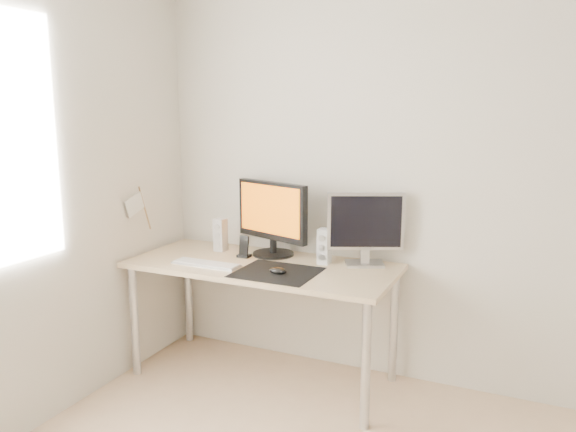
% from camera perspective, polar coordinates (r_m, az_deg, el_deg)
% --- Properties ---
extents(wall_back, '(3.50, 0.00, 3.50)m').
position_cam_1_polar(wall_back, '(3.32, 14.76, 3.77)').
color(wall_back, silver).
rests_on(wall_back, ground).
extents(mousepad, '(0.45, 0.40, 0.00)m').
position_cam_1_polar(mousepad, '(3.18, -1.14, -5.74)').
color(mousepad, black).
rests_on(mousepad, desk).
extents(mouse, '(0.10, 0.06, 0.04)m').
position_cam_1_polar(mouse, '(3.14, -1.05, -5.57)').
color(mouse, black).
rests_on(mouse, mousepad).
extents(desk, '(1.60, 0.70, 0.73)m').
position_cam_1_polar(desk, '(3.39, -2.65, -6.10)').
color(desk, '#D1B587').
rests_on(desk, ground).
extents(main_monitor, '(0.54, 0.33, 0.47)m').
position_cam_1_polar(main_monitor, '(3.49, -1.63, 0.03)').
color(main_monitor, black).
rests_on(main_monitor, desk).
extents(second_monitor, '(0.43, 0.24, 0.43)m').
position_cam_1_polar(second_monitor, '(3.30, 7.89, -0.93)').
color(second_monitor, silver).
rests_on(second_monitor, desk).
extents(speaker_left, '(0.07, 0.08, 0.21)m').
position_cam_1_polar(speaker_left, '(3.66, -6.88, -1.91)').
color(speaker_left, silver).
rests_on(speaker_left, desk).
extents(speaker_right, '(0.07, 0.08, 0.21)m').
position_cam_1_polar(speaker_right, '(3.34, 3.71, -3.09)').
color(speaker_right, white).
rests_on(speaker_right, desk).
extents(keyboard, '(0.42, 0.12, 0.02)m').
position_cam_1_polar(keyboard, '(3.36, -8.32, -4.83)').
color(keyboard, '#AEAEB0').
rests_on(keyboard, desk).
extents(phone_dock, '(0.08, 0.06, 0.14)m').
position_cam_1_polar(phone_dock, '(3.50, -4.49, -3.52)').
color(phone_dock, black).
rests_on(phone_dock, desk).
extents(pennant, '(0.01, 0.23, 0.29)m').
position_cam_1_polar(pennant, '(3.61, -14.98, 1.05)').
color(pennant, '#A57F54').
rests_on(pennant, wall_left).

